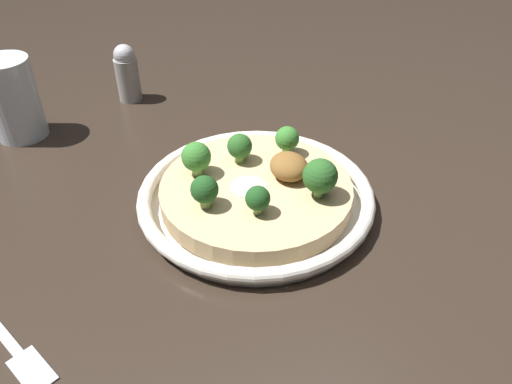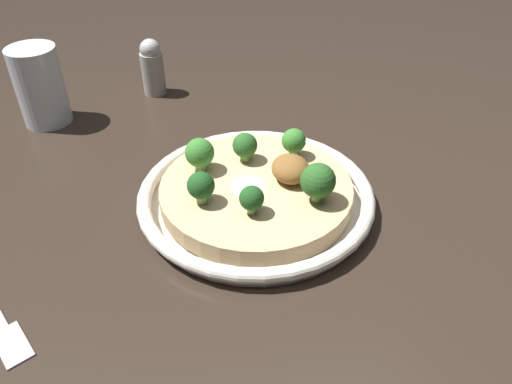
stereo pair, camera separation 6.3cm
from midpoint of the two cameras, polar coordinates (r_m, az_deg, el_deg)
ground_plane at (r=0.64m, az=-2.80°, el=-1.59°), size 6.00×6.00×0.00m
risotto_bowl at (r=0.63m, az=-2.85°, el=-0.43°), size 0.30×0.30×0.03m
cheese_sprinkle at (r=0.62m, az=-3.93°, el=1.26°), size 0.04×0.04×0.01m
crispy_onion_garnish at (r=0.63m, az=0.77°, el=3.05°), size 0.05×0.05×0.03m
broccoli_back_left at (r=0.56m, az=-2.98°, el=-0.91°), size 0.03×0.03×0.04m
broccoli_back at (r=0.58m, az=-9.00°, el=0.09°), size 0.03×0.03×0.04m
broccoli_right at (r=0.65m, az=-4.49°, el=5.12°), size 0.03×0.03×0.04m
broccoli_front_right at (r=0.67m, az=0.88°, el=5.98°), size 0.03×0.03×0.04m
broccoli_back_right at (r=0.63m, az=-9.68°, el=3.82°), size 0.04×0.04×0.05m
broccoli_front_left at (r=0.59m, az=4.32°, el=1.67°), size 0.04×0.04×0.05m
drinking_glass at (r=0.85m, az=-27.98°, el=9.31°), size 0.07×0.07×0.12m
fork_utensil at (r=0.56m, az=-29.25°, el=-15.15°), size 0.16×0.09×0.00m
pepper_shaker at (r=0.91m, az=-16.52°, el=12.87°), size 0.04×0.04×0.10m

